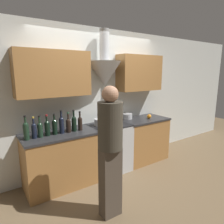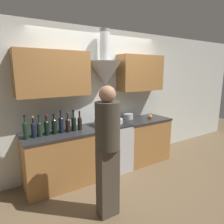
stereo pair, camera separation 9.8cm
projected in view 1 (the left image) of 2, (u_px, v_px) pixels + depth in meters
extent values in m
plane|color=brown|center=(119.00, 176.00, 3.56)|extent=(12.00, 12.00, 0.00)
cube|color=silver|center=(99.00, 100.00, 3.81)|extent=(8.40, 0.06, 2.60)
cone|color=#B7BABC|center=(105.00, 74.00, 3.56)|extent=(0.60, 0.60, 0.44)
cylinder|color=#B7BABC|center=(104.00, 45.00, 3.46)|extent=(0.17, 0.17, 0.54)
cube|color=#9E6B38|center=(53.00, 74.00, 3.06)|extent=(1.14, 0.32, 0.70)
cube|color=#9E6B38|center=(139.00, 73.00, 4.03)|extent=(0.98, 0.32, 0.70)
cube|color=#9E6B38|center=(61.00, 160.00, 3.21)|extent=(1.14, 0.60, 0.85)
cube|color=#28282B|center=(60.00, 134.00, 3.12)|extent=(1.17, 0.62, 0.03)
cube|color=#9E6B38|center=(142.00, 140.00, 4.19)|extent=(0.98, 0.60, 0.85)
cube|color=#28282B|center=(143.00, 119.00, 4.10)|extent=(1.00, 0.62, 0.03)
cube|color=#B7BABC|center=(109.00, 148.00, 3.72)|extent=(0.70, 0.60, 0.86)
cube|color=black|center=(118.00, 155.00, 3.49)|extent=(0.49, 0.01, 0.39)
cube|color=black|center=(109.00, 125.00, 3.63)|extent=(0.70, 0.60, 0.02)
cube|color=#B7BABC|center=(101.00, 125.00, 3.86)|extent=(0.70, 0.06, 0.10)
cylinder|color=black|center=(26.00, 132.00, 2.80)|extent=(0.08, 0.08, 0.22)
sphere|color=black|center=(26.00, 125.00, 2.78)|extent=(0.08, 0.08, 0.08)
cylinder|color=black|center=(25.00, 120.00, 2.77)|extent=(0.03, 0.03, 0.10)
cylinder|color=black|center=(25.00, 116.00, 2.75)|extent=(0.03, 0.03, 0.02)
cylinder|color=black|center=(34.00, 132.00, 2.87)|extent=(0.07, 0.07, 0.19)
sphere|color=black|center=(34.00, 126.00, 2.85)|extent=(0.07, 0.07, 0.07)
cylinder|color=black|center=(33.00, 121.00, 2.84)|extent=(0.03, 0.03, 0.09)
cylinder|color=gold|center=(33.00, 117.00, 2.83)|extent=(0.03, 0.03, 0.02)
cylinder|color=black|center=(40.00, 131.00, 2.92)|extent=(0.08, 0.08, 0.18)
sphere|color=black|center=(40.00, 125.00, 2.90)|extent=(0.07, 0.07, 0.07)
cylinder|color=black|center=(39.00, 120.00, 2.89)|extent=(0.03, 0.03, 0.10)
cylinder|color=black|center=(39.00, 116.00, 2.88)|extent=(0.03, 0.03, 0.02)
cylinder|color=black|center=(47.00, 130.00, 2.99)|extent=(0.08, 0.08, 0.19)
sphere|color=black|center=(47.00, 123.00, 2.97)|extent=(0.07, 0.07, 0.07)
cylinder|color=black|center=(47.00, 119.00, 2.95)|extent=(0.03, 0.03, 0.09)
cylinder|color=maroon|center=(46.00, 115.00, 2.94)|extent=(0.03, 0.03, 0.02)
cylinder|color=black|center=(55.00, 128.00, 3.05)|extent=(0.07, 0.07, 0.20)
sphere|color=black|center=(54.00, 122.00, 3.03)|extent=(0.07, 0.07, 0.07)
cylinder|color=black|center=(54.00, 118.00, 3.02)|extent=(0.03, 0.03, 0.08)
cylinder|color=black|center=(54.00, 115.00, 3.01)|extent=(0.03, 0.03, 0.02)
cylinder|color=black|center=(62.00, 126.00, 3.10)|extent=(0.07, 0.07, 0.22)
sphere|color=black|center=(61.00, 120.00, 3.08)|extent=(0.07, 0.07, 0.07)
cylinder|color=black|center=(61.00, 115.00, 3.07)|extent=(0.03, 0.03, 0.11)
cylinder|color=black|center=(61.00, 111.00, 3.05)|extent=(0.03, 0.03, 0.02)
cylinder|color=black|center=(69.00, 127.00, 3.15)|extent=(0.08, 0.08, 0.18)
sphere|color=black|center=(68.00, 121.00, 3.14)|extent=(0.08, 0.08, 0.08)
cylinder|color=black|center=(68.00, 117.00, 3.12)|extent=(0.03, 0.03, 0.11)
cylinder|color=#234C33|center=(68.00, 113.00, 3.11)|extent=(0.03, 0.03, 0.02)
cylinder|color=black|center=(74.00, 125.00, 3.22)|extent=(0.08, 0.08, 0.21)
sphere|color=black|center=(74.00, 119.00, 3.20)|extent=(0.08, 0.08, 0.08)
cylinder|color=black|center=(74.00, 115.00, 3.18)|extent=(0.03, 0.03, 0.10)
cylinder|color=black|center=(74.00, 111.00, 3.17)|extent=(0.03, 0.03, 0.02)
cylinder|color=black|center=(80.00, 125.00, 3.27)|extent=(0.07, 0.07, 0.19)
sphere|color=black|center=(80.00, 119.00, 3.25)|extent=(0.07, 0.07, 0.07)
cylinder|color=black|center=(80.00, 115.00, 3.24)|extent=(0.03, 0.03, 0.09)
cylinder|color=black|center=(80.00, 112.00, 3.23)|extent=(0.03, 0.03, 0.02)
cylinder|color=#B7BABC|center=(101.00, 122.00, 3.56)|extent=(0.23, 0.23, 0.12)
cylinder|color=#B7BABC|center=(116.00, 121.00, 3.72)|extent=(0.27, 0.27, 0.08)
sphere|color=orange|center=(149.00, 116.00, 4.09)|extent=(0.09, 0.09, 0.09)
cylinder|color=#B7BABC|center=(127.00, 116.00, 4.07)|extent=(0.20, 0.20, 0.10)
cube|color=#473D33|center=(110.00, 182.00, 2.53)|extent=(0.26, 0.17, 0.91)
cylinder|color=#3D382D|center=(110.00, 126.00, 2.38)|extent=(0.30, 0.30, 0.57)
sphere|color=#AD7A5B|center=(110.00, 94.00, 2.30)|extent=(0.20, 0.20, 0.20)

